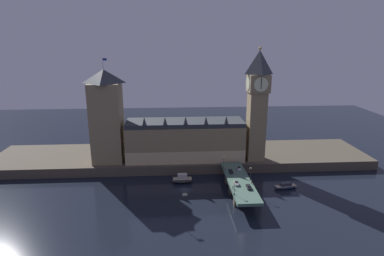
% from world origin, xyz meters
% --- Properties ---
extents(ground_plane, '(400.00, 400.00, 0.00)m').
position_xyz_m(ground_plane, '(0.00, 0.00, 0.00)').
color(ground_plane, black).
extents(embankment, '(220.00, 42.00, 5.32)m').
position_xyz_m(embankment, '(0.00, 39.00, 2.66)').
color(embankment, '#4C4438').
rests_on(embankment, ground_plane).
extents(parliament_hall, '(65.79, 20.24, 26.48)m').
position_xyz_m(parliament_hall, '(1.52, 30.44, 16.34)').
color(parliament_hall, '#8E7A56').
rests_on(parliament_hall, embankment).
extents(clock_tower, '(11.50, 11.61, 62.42)m').
position_xyz_m(clock_tower, '(41.00, 26.16, 38.27)').
color(clock_tower, '#8E7A56').
rests_on(clock_tower, embankment).
extents(victoria_tower, '(16.58, 16.58, 56.96)m').
position_xyz_m(victoria_tower, '(-41.43, 29.63, 30.93)').
color(victoria_tower, '#8E7A56').
rests_on(victoria_tower, embankment).
extents(bridge, '(10.96, 46.00, 6.83)m').
position_xyz_m(bridge, '(25.79, -5.00, 4.74)').
color(bridge, '#476656').
rests_on(bridge, ground_plane).
extents(car_northbound_lead, '(1.92, 4.55, 1.33)m').
position_xyz_m(car_northbound_lead, '(23.37, 4.13, 7.45)').
color(car_northbound_lead, black).
rests_on(car_northbound_lead, bridge).
extents(car_northbound_trail, '(1.90, 4.07, 1.54)m').
position_xyz_m(car_northbound_trail, '(23.37, -9.90, 7.55)').
color(car_northbound_trail, white).
rests_on(car_northbound_trail, bridge).
extents(car_southbound_lead, '(1.90, 4.73, 1.45)m').
position_xyz_m(car_southbound_lead, '(28.20, -13.98, 7.51)').
color(car_southbound_lead, black).
rests_on(car_southbound_lead, bridge).
extents(car_southbound_trail, '(1.89, 4.13, 1.31)m').
position_xyz_m(car_southbound_trail, '(28.20, 7.99, 7.44)').
color(car_southbound_trail, white).
rests_on(car_southbound_trail, bridge).
extents(pedestrian_near_rail, '(0.38, 0.38, 1.85)m').
position_xyz_m(pedestrian_near_rail, '(20.96, -14.58, 7.82)').
color(pedestrian_near_rail, black).
rests_on(pedestrian_near_rail, bridge).
extents(pedestrian_mid_walk, '(0.38, 0.38, 1.79)m').
position_xyz_m(pedestrian_mid_walk, '(30.61, -9.47, 7.78)').
color(pedestrian_mid_walk, black).
rests_on(pedestrian_mid_walk, bridge).
extents(pedestrian_far_rail, '(0.38, 0.38, 1.73)m').
position_xyz_m(pedestrian_far_rail, '(20.96, 6.80, 7.74)').
color(pedestrian_far_rail, black).
rests_on(pedestrian_far_rail, bridge).
extents(street_lamp_near, '(1.34, 0.60, 5.89)m').
position_xyz_m(street_lamp_near, '(20.56, -19.72, 10.52)').
color(street_lamp_near, '#2D3333').
rests_on(street_lamp_near, bridge).
extents(street_lamp_mid, '(1.34, 0.60, 6.35)m').
position_xyz_m(street_lamp_mid, '(31.01, -5.00, 10.80)').
color(street_lamp_mid, '#2D3333').
rests_on(street_lamp_mid, bridge).
extents(street_lamp_far, '(1.34, 0.60, 6.68)m').
position_xyz_m(street_lamp_far, '(20.56, 9.72, 11.01)').
color(street_lamp_far, '#2D3333').
rests_on(street_lamp_far, bridge).
extents(boat_upstream, '(10.85, 4.72, 4.84)m').
position_xyz_m(boat_upstream, '(-0.91, 8.33, 1.76)').
color(boat_upstream, '#28282D').
rests_on(boat_upstream, ground_plane).
extents(boat_downstream, '(12.49, 5.38, 3.16)m').
position_xyz_m(boat_downstream, '(49.98, -1.67, 1.16)').
color(boat_downstream, '#1E2842').
rests_on(boat_downstream, ground_plane).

